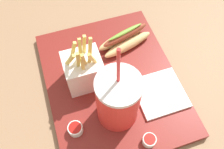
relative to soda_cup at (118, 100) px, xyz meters
name	(u,v)px	position (x,y,z in m)	size (l,w,h in m)	color
ground_plane	(112,86)	(0.09, -0.02, -0.11)	(2.40, 2.40, 0.02)	#8C6B4C
food_tray	(112,82)	(0.09, -0.02, -0.09)	(0.43, 0.34, 0.02)	maroon
soda_cup	(118,100)	(0.00, 0.00, 0.00)	(0.10, 0.10, 0.25)	red
fries_basket	(84,70)	(0.11, 0.05, -0.03)	(0.08, 0.09, 0.16)	white
hot_dog_1	(125,39)	(0.19, -0.09, -0.05)	(0.10, 0.17, 0.06)	#DBB775
ketchup_cup_1	(149,140)	(-0.09, -0.05, -0.06)	(0.03, 0.03, 0.02)	white
ketchup_cup_2	(75,129)	(-0.01, 0.11, -0.06)	(0.04, 0.04, 0.02)	white
napkin_stack	(160,93)	(0.02, -0.12, -0.07)	(0.12, 0.12, 0.01)	white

